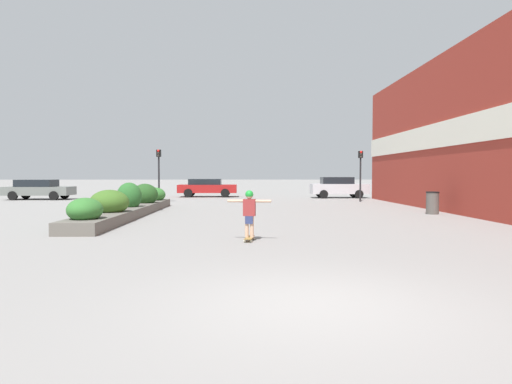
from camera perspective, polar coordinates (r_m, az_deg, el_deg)
ground_plane at (r=6.46m, az=7.21°, el=-13.69°), size 300.00×300.00×0.00m
planter_box at (r=20.05m, az=-15.57°, el=-1.57°), size 1.48×12.91×1.42m
skateboard at (r=12.19m, az=-0.84°, el=-5.79°), size 0.30×0.80×0.10m
skateboarder at (r=12.10m, az=-0.84°, el=-2.12°), size 1.17×0.24×1.25m
trash_bin at (r=21.76m, az=21.20°, el=-1.27°), size 0.57×0.57×1.00m
car_leftmost at (r=34.89m, az=10.28°, el=0.62°), size 4.22×1.85×1.57m
car_center_left at (r=37.51m, az=25.58°, el=0.50°), size 4.46×1.91×1.47m
car_center_right at (r=35.56m, az=-25.53°, el=0.35°), size 4.50×2.06×1.40m
car_rightmost at (r=36.05m, az=-6.14°, el=0.60°), size 4.57×1.98×1.41m
traffic_light_left at (r=29.30m, az=-12.06°, el=3.16°), size 0.28×0.30×3.33m
traffic_light_right at (r=30.28m, az=12.94°, el=3.08°), size 0.28×0.30×3.29m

